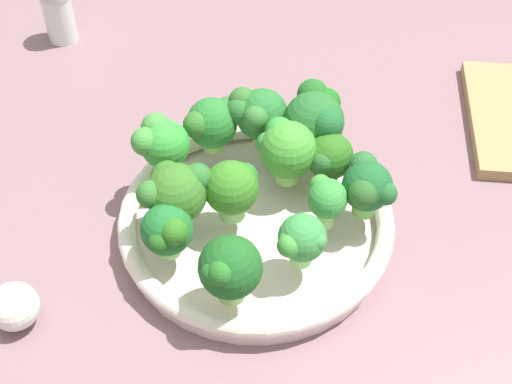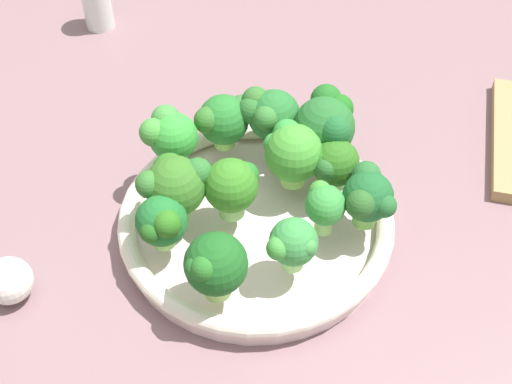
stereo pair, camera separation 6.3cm
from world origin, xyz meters
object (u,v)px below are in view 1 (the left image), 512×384
object	(u,v)px
broccoli_floret_0	(229,269)
broccoli_floret_9	(214,122)
broccoli_floret_10	(316,118)
broccoli_floret_6	(328,157)
broccoli_floret_4	(286,149)
broccoli_floret_7	(175,191)
garlic_bulb	(14,306)
broccoli_floret_3	(167,231)
pepper_shaker	(58,13)
broccoli_floret_11	(327,198)
bowl	(256,222)
broccoli_floret_12	(233,187)
broccoli_floret_2	(367,186)
broccoli_floret_5	(301,240)
broccoli_floret_1	(257,114)
broccoli_floret_8	(161,143)

from	to	relation	value
broccoli_floret_0	broccoli_floret_9	distance (cm)	20.58
broccoli_floret_10	broccoli_floret_6	bearing A→B (deg)	20.81
broccoli_floret_4	broccoli_floret_7	world-z (taller)	same
broccoli_floret_9	broccoli_floret_10	size ratio (longest dim) A/B	0.81
broccoli_floret_9	garlic_bulb	world-z (taller)	broccoli_floret_9
broccoli_floret_3	pepper_shaker	size ratio (longest dim) A/B	0.73
broccoli_floret_7	broccoli_floret_11	world-z (taller)	broccoli_floret_7
bowl	broccoli_floret_6	world-z (taller)	broccoli_floret_6
broccoli_floret_4	pepper_shaker	world-z (taller)	broccoli_floret_4
broccoli_floret_12	garlic_bulb	xyz separation A→B (cm)	(13.31, -19.10, -5.00)
broccoli_floret_2	broccoli_floret_10	distance (cm)	10.23
bowl	garlic_bulb	bearing A→B (deg)	-57.01
garlic_bulb	broccoli_floret_11	bearing A→B (deg)	115.24
garlic_bulb	pepper_shaker	bearing A→B (deg)	-167.57
broccoli_floret_0	broccoli_floret_10	xyz separation A→B (cm)	(-20.62, 6.32, 0.71)
broccoli_floret_4	pepper_shaker	size ratio (longest dim) A/B	0.89
broccoli_floret_4	broccoli_floret_11	size ratio (longest dim) A/B	1.27
broccoli_floret_2	broccoli_floret_5	xyz separation A→B (cm)	(7.44, -6.02, -0.40)
broccoli_floret_1	broccoli_floret_5	distance (cm)	17.45
bowl	broccoli_floret_0	distance (cm)	12.39
broccoli_floret_3	broccoli_floret_10	bearing A→B (deg)	141.63
broccoli_floret_5	broccoli_floret_8	world-z (taller)	broccoli_floret_8
bowl	broccoli_floret_11	size ratio (longest dim) A/B	5.05
broccoli_floret_8	broccoli_floret_5	bearing A→B (deg)	56.67
broccoli_floret_1	pepper_shaker	bearing A→B (deg)	-125.68
broccoli_floret_3	broccoli_floret_4	xyz separation A→B (cm)	(-11.96, 10.20, 0.79)
broccoli_floret_2	broccoli_floret_10	xyz separation A→B (cm)	(-8.35, -5.81, 1.07)
broccoli_floret_7	broccoli_floret_12	size ratio (longest dim) A/B	1.08
broccoli_floret_5	broccoli_floret_10	bearing A→B (deg)	179.24
broccoli_floret_0	broccoli_floret_1	distance (cm)	21.12
broccoli_floret_4	garlic_bulb	size ratio (longest dim) A/B	1.54
broccoli_floret_10	broccoli_floret_8	bearing A→B (deg)	-70.56
broccoli_floret_2	broccoli_floret_6	distance (cm)	5.82
bowl	broccoli_floret_4	xyz separation A→B (cm)	(-5.40, 2.50, 5.89)
broccoli_floret_4	broccoli_floret_11	distance (cm)	7.47
broccoli_floret_5	broccoli_floret_0	bearing A→B (deg)	-51.65
broccoli_floret_0	broccoli_floret_12	size ratio (longest dim) A/B	1.06
bowl	broccoli_floret_12	world-z (taller)	broccoli_floret_12
broccoli_floret_9	pepper_shaker	bearing A→B (deg)	-131.76
bowl	broccoli_floret_7	xyz separation A→B (cm)	(2.22, -7.75, 6.12)
broccoli_floret_2	broccoli_floret_11	xyz separation A→B (cm)	(1.86, -3.93, -0.27)
broccoli_floret_3	broccoli_floret_8	distance (cm)	11.21
broccoli_floret_0	broccoli_floret_10	bearing A→B (deg)	162.97
broccoli_floret_9	pepper_shaker	world-z (taller)	broccoli_floret_9
broccoli_floret_7	pepper_shaker	size ratio (longest dim) A/B	0.91
broccoli_floret_1	broccoli_floret_9	xyz separation A→B (cm)	(1.10, -4.70, -0.72)
broccoli_floret_2	broccoli_floret_6	size ratio (longest dim) A/B	1.12
broccoli_floret_2	broccoli_floret_7	xyz separation A→B (cm)	(3.66, -18.80, 0.58)
broccoli_floret_0	broccoli_floret_5	bearing A→B (deg)	128.35
broccoli_floret_0	broccoli_floret_1	world-z (taller)	broccoli_floret_0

